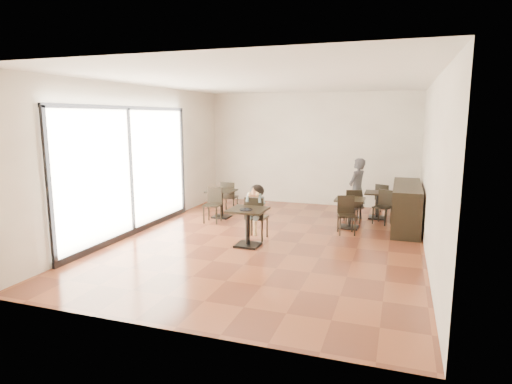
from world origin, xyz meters
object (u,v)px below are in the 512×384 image
at_px(chair_left_a, 230,197).
at_px(adult_patron, 357,189).
at_px(chair_back_a, 384,199).
at_px(chair_mid_b, 347,216).
at_px(chair_left_b, 212,205).
at_px(cafe_table_mid, 349,213).
at_px(child_chair, 257,218).
at_px(child_table, 248,228).
at_px(child, 257,212).
at_px(cafe_table_left, 222,204).
at_px(chair_back_b, 382,207).
at_px(chair_mid_a, 352,206).
at_px(cafe_table_back, 377,205).

bearing_deg(chair_left_a, adult_patron, -177.72).
bearing_deg(chair_left_a, chair_back_a, -166.51).
bearing_deg(adult_patron, chair_mid_b, 20.68).
relative_size(adult_patron, chair_left_b, 1.81).
relative_size(chair_mid_b, chair_left_a, 0.98).
height_order(cafe_table_mid, chair_back_a, chair_back_a).
xyz_separation_m(child_chair, adult_patron, (1.79, 2.39, 0.31)).
bearing_deg(child_table, child, 90.00).
bearing_deg(chair_back_a, child, 76.48).
bearing_deg(chair_mid_b, adult_patron, 71.45).
bearing_deg(chair_left_a, child_chair, 121.85).
height_order(cafe_table_left, chair_left_b, chair_left_b).
bearing_deg(chair_back_a, adult_patron, 76.83).
xyz_separation_m(child, cafe_table_left, (-1.46, 1.53, -0.22)).
xyz_separation_m(cafe_table_mid, chair_back_a, (0.69, 1.73, 0.06)).
bearing_deg(chair_back_b, child, -115.28).
bearing_deg(chair_mid_a, cafe_table_back, -147.58).
relative_size(child_table, cafe_table_back, 1.13).
height_order(adult_patron, chair_left_b, adult_patron).
bearing_deg(cafe_table_mid, chair_left_b, -170.47).
distance_m(cafe_table_left, chair_mid_b, 3.24).
xyz_separation_m(child, chair_back_b, (2.42, 2.14, -0.17)).
relative_size(adult_patron, cafe_table_back, 2.29).
xyz_separation_m(chair_left_a, chair_back_a, (3.88, 1.16, -0.02)).
xyz_separation_m(cafe_table_mid, cafe_table_left, (-3.19, 0.02, 0.01)).
xyz_separation_m(child_table, chair_left_a, (-1.46, 2.63, 0.05)).
height_order(cafe_table_back, chair_left_a, chair_left_a).
xyz_separation_m(chair_mid_b, chair_back_a, (0.69, 2.28, -0.01)).
relative_size(chair_mid_a, chair_back_a, 1.02).
distance_m(cafe_table_mid, chair_mid_a, 0.55).
relative_size(cafe_table_mid, chair_left_a, 0.81).
relative_size(adult_patron, cafe_table_left, 2.18).
bearing_deg(child_table, adult_patron, 58.63).
relative_size(chair_left_a, chair_left_b, 1.00).
xyz_separation_m(child_chair, chair_left_b, (-1.46, 0.98, -0.03)).
bearing_deg(chair_mid_a, chair_left_b, 2.81).
relative_size(cafe_table_mid, chair_mid_a, 0.83).
relative_size(child, cafe_table_left, 1.62).
relative_size(adult_patron, chair_back_a, 1.90).
relative_size(child_chair, cafe_table_left, 1.29).
relative_size(child, cafe_table_mid, 1.67).
height_order(cafe_table_left, cafe_table_back, cafe_table_left).
relative_size(chair_left_a, chair_back_b, 1.05).
relative_size(child_table, chair_left_b, 0.89).
bearing_deg(chair_left_b, cafe_table_mid, 6.35).
xyz_separation_m(child, chair_left_a, (-1.46, 2.08, -0.15)).
bearing_deg(child_table, cafe_table_left, 125.02).
xyz_separation_m(child_table, child_chair, (0.00, 0.55, 0.08)).
distance_m(chair_left_b, chair_back_b, 4.05).
height_order(child, chair_mid_a, child).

